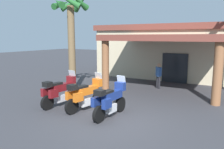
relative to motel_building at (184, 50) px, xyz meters
name	(u,v)px	position (x,y,z in m)	size (l,w,h in m)	color
ground_plane	(108,121)	(0.12, -11.66, -2.16)	(80.00, 80.00, 0.00)	#38383D
motel_building	(184,50)	(0.00, 0.00, 0.00)	(13.98, 11.53, 4.20)	beige
motorcycle_maroon	(60,91)	(-2.92, -11.19, -1.46)	(0.72, 2.21, 1.61)	black
motorcycle_orange	(85,95)	(-1.50, -11.07, -1.46)	(0.86, 2.20, 1.61)	black
motorcycle_blue	(110,100)	(-0.08, -11.23, -1.46)	(0.72, 2.21, 1.61)	black
pedestrian	(159,74)	(-0.19, -5.26, -1.23)	(0.47, 0.32, 1.61)	black
palm_tree_roadside	(71,24)	(-4.08, -8.97, 1.82)	(2.05, 2.13, 5.63)	brown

